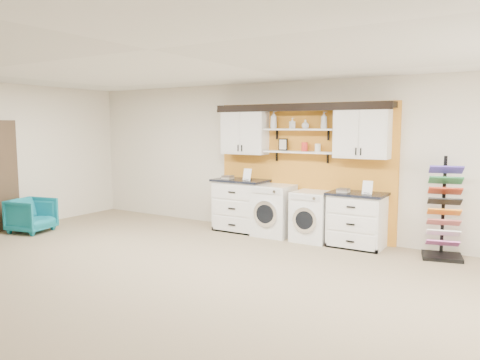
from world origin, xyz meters
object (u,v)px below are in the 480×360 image
Objects in this scene: base_cabinet_right at (357,220)px; washer at (274,210)px; sample_rack at (443,225)px; base_cabinet_left at (241,205)px; armchair at (32,215)px; dryer at (313,216)px.

washer is (-1.54, -0.00, 0.01)m from base_cabinet_right.
sample_rack is (1.32, 0.03, 0.05)m from base_cabinet_right.
base_cabinet_left reaches higher than armchair.
dryer is at bearing -179.75° from base_cabinet_right.
base_cabinet_right is 1.32m from sample_rack.
sample_rack reaches higher than base_cabinet_right.
armchair is at bearing -175.59° from sample_rack.
base_cabinet_right is (2.26, 0.00, -0.04)m from base_cabinet_left.
washer reaches higher than armchair.
washer is at bearing -0.27° from base_cabinet_left.
base_cabinet_left is 1.43× the size of armchair.
base_cabinet_right is at bearing 167.80° from sample_rack.
base_cabinet_right is at bearing -80.68° from armchair.
sample_rack reaches higher than dryer.
sample_rack is at bearing 0.72° from washer.
base_cabinet_left is at bearing 166.90° from sample_rack.
base_cabinet_left is 2.26m from base_cabinet_right.
sample_rack is at bearing 0.98° from dryer.
dryer is at bearing -77.54° from armchair.
sample_rack reaches higher than armchair.
dryer reaches higher than armchair.
sample_rack is at bearing -84.31° from armchair.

